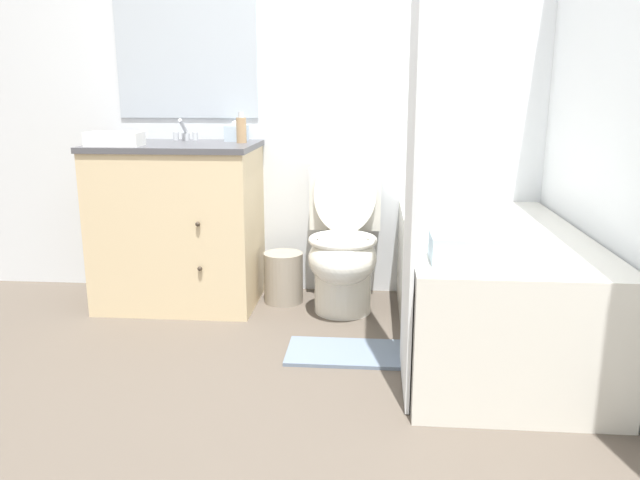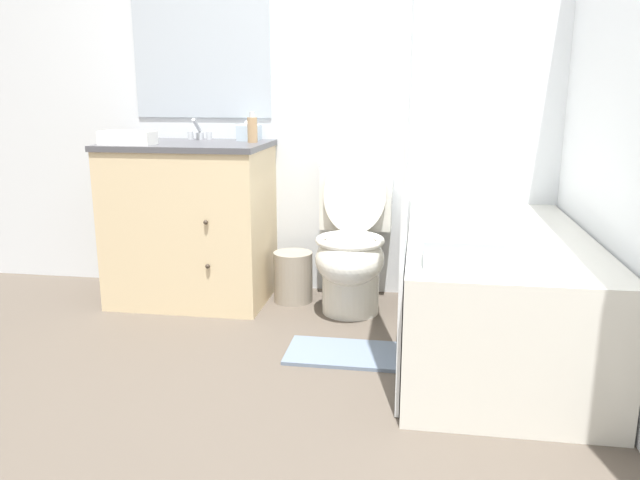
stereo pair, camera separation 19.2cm
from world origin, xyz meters
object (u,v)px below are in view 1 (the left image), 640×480
(bath_towel_folded, at_px, (468,248))
(hand_towel_folded, at_px, (114,139))
(bathtub, at_px, (489,288))
(bath_mat, at_px, (346,353))
(wastebasket, at_px, (283,277))
(sink_faucet, at_px, (185,134))
(toilet, at_px, (344,246))
(tissue_box, at_px, (237,133))
(soap_dispenser, at_px, (241,129))
(vanity_cabinet, at_px, (179,223))

(bath_towel_folded, bearing_deg, hand_towel_folded, 153.50)
(bathtub, height_order, bath_towel_folded, bath_towel_folded)
(bathtub, height_order, bath_mat, bathtub)
(wastebasket, height_order, hand_towel_folded, hand_towel_folded)
(sink_faucet, height_order, toilet, sink_faucet)
(bathtub, xyz_separation_m, tissue_box, (-1.30, 0.66, 0.65))
(toilet, height_order, soap_dispenser, soap_dispenser)
(vanity_cabinet, bearing_deg, soap_dispenser, 8.53)
(tissue_box, bearing_deg, soap_dispenser, -67.36)
(soap_dispenser, distance_m, hand_towel_folded, 0.65)
(toilet, bearing_deg, tissue_box, 160.08)
(toilet, distance_m, hand_towel_folded, 1.29)
(tissue_box, xyz_separation_m, bath_mat, (0.65, -0.83, -0.92))
(sink_faucet, relative_size, bathtub, 0.09)
(vanity_cabinet, height_order, hand_towel_folded, hand_towel_folded)
(sink_faucet, distance_m, bath_mat, 1.55)
(bath_towel_folded, bearing_deg, toilet, 117.34)
(tissue_box, distance_m, soap_dispenser, 0.14)
(tissue_box, relative_size, hand_towel_folded, 0.49)
(sink_faucet, bearing_deg, tissue_box, -0.90)
(vanity_cabinet, distance_m, tissue_box, 0.59)
(vanity_cabinet, bearing_deg, sink_faucet, 90.00)
(wastebasket, xyz_separation_m, tissue_box, (-0.27, 0.14, 0.79))
(vanity_cabinet, height_order, bathtub, vanity_cabinet)
(hand_towel_folded, distance_m, bath_mat, 1.57)
(soap_dispenser, bearing_deg, hand_towel_folded, -158.72)
(vanity_cabinet, distance_m, bath_towel_folded, 1.73)
(tissue_box, height_order, hand_towel_folded, tissue_box)
(toilet, relative_size, bathtub, 0.54)
(sink_faucet, distance_m, toilet, 1.09)
(bath_mat, bearing_deg, toilet, 94.24)
(sink_faucet, height_order, bath_towel_folded, sink_faucet)
(bathtub, xyz_separation_m, bath_towel_folded, (-0.19, -0.53, 0.32))
(vanity_cabinet, height_order, toilet, vanity_cabinet)
(toilet, xyz_separation_m, wastebasket, (-0.34, 0.08, -0.21))
(vanity_cabinet, xyz_separation_m, bathtub, (1.59, -0.48, -0.18))
(sink_faucet, xyz_separation_m, toilet, (0.90, -0.22, -0.57))
(soap_dispenser, bearing_deg, bath_towel_folded, -45.13)
(bath_towel_folded, bearing_deg, tissue_box, 132.98)
(bathtub, bearing_deg, hand_towel_folded, 170.95)
(vanity_cabinet, distance_m, toilet, 0.91)
(soap_dispenser, distance_m, bath_towel_folded, 1.54)
(toilet, xyz_separation_m, bath_towel_folded, (0.50, -0.97, 0.25))
(wastebasket, bearing_deg, sink_faucet, 165.98)
(vanity_cabinet, xyz_separation_m, toilet, (0.90, -0.04, -0.10))
(bath_mat, bearing_deg, vanity_cabinet, 145.81)
(sink_faucet, relative_size, soap_dispenser, 0.87)
(bath_mat, bearing_deg, sink_faucet, 138.72)
(bath_mat, bearing_deg, hand_towel_folded, 158.97)
(sink_faucet, height_order, bathtub, sink_faucet)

